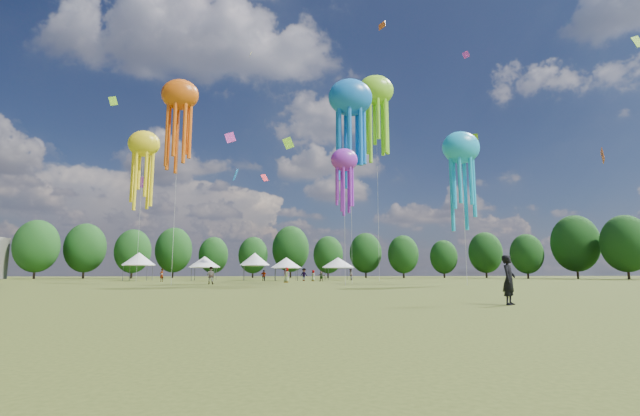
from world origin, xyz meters
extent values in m
plane|color=#384416|center=(0.00, 0.00, 0.00)|extent=(300.00, 300.00, 0.00)
imported|color=black|center=(6.89, -1.60, 0.94)|extent=(0.80, 0.80, 1.88)
imported|color=gray|center=(-7.86, 31.40, 0.93)|extent=(1.04, 0.90, 1.86)
imported|color=gray|center=(5.19, 49.61, 0.81)|extent=(0.62, 0.85, 1.62)
imported|color=gray|center=(12.08, 55.72, 0.92)|extent=(1.04, 1.12, 1.84)
imported|color=gray|center=(3.90, 50.59, 0.95)|extent=(1.42, 1.21, 1.91)
imported|color=gray|center=(-2.20, 50.12, 0.82)|extent=(1.02, 0.59, 1.64)
imported|color=gray|center=(6.22, 48.16, 0.77)|extent=(1.48, 1.00, 1.53)
imported|color=gray|center=(-16.38, 47.97, 0.91)|extent=(0.71, 0.79, 1.81)
imported|color=gray|center=(0.68, 40.21, 0.96)|extent=(1.09, 1.10, 1.92)
cylinder|color=#47474C|center=(-23.60, 54.84, 1.17)|extent=(0.08, 0.08, 2.33)
cylinder|color=#47474C|center=(-23.60, 58.38, 1.17)|extent=(0.08, 0.08, 2.33)
cylinder|color=#47474C|center=(-20.05, 54.84, 1.17)|extent=(0.08, 0.08, 2.33)
cylinder|color=#47474C|center=(-20.05, 58.38, 1.17)|extent=(0.08, 0.08, 2.33)
cube|color=white|center=(-21.82, 56.61, 2.38)|extent=(3.94, 3.94, 0.10)
cone|color=white|center=(-21.82, 56.61, 3.43)|extent=(5.13, 5.13, 2.00)
cylinder|color=#47474C|center=(-13.12, 53.19, 1.00)|extent=(0.08, 0.08, 1.99)
cylinder|color=#47474C|center=(-13.12, 56.57, 1.00)|extent=(0.08, 0.08, 1.99)
cylinder|color=#47474C|center=(-9.74, 53.19, 1.00)|extent=(0.08, 0.08, 1.99)
cylinder|color=#47474C|center=(-9.74, 56.57, 1.00)|extent=(0.08, 0.08, 1.99)
cube|color=white|center=(-11.43, 54.88, 2.04)|extent=(3.79, 3.79, 0.10)
cone|color=white|center=(-11.43, 54.88, 2.94)|extent=(4.92, 4.92, 1.71)
cylinder|color=#47474C|center=(-5.28, 53.09, 1.16)|extent=(0.08, 0.08, 2.31)
cylinder|color=#47474C|center=(-5.28, 56.41, 1.16)|extent=(0.08, 0.08, 2.31)
cylinder|color=#47474C|center=(-1.96, 53.09, 1.16)|extent=(0.08, 0.08, 2.31)
cylinder|color=#47474C|center=(-1.96, 56.41, 1.16)|extent=(0.08, 0.08, 2.31)
cube|color=white|center=(-3.62, 54.75, 2.36)|extent=(3.72, 3.72, 0.10)
cone|color=white|center=(-3.62, 54.75, 3.40)|extent=(4.84, 4.84, 1.98)
cylinder|color=#47474C|center=(-0.37, 51.41, 0.95)|extent=(0.08, 0.08, 1.90)
cylinder|color=#47474C|center=(-0.37, 54.78, 0.95)|extent=(0.08, 0.08, 1.90)
cylinder|color=#47474C|center=(3.00, 51.41, 0.95)|extent=(0.08, 0.08, 1.90)
cylinder|color=#47474C|center=(3.00, 54.78, 0.95)|extent=(0.08, 0.08, 1.90)
cube|color=white|center=(1.32, 53.09, 1.95)|extent=(3.78, 3.78, 0.10)
cone|color=white|center=(1.32, 53.09, 2.81)|extent=(4.91, 4.91, 1.63)
cylinder|color=#47474C|center=(8.40, 55.77, 1.00)|extent=(0.08, 0.08, 2.01)
cylinder|color=#47474C|center=(8.40, 59.66, 1.00)|extent=(0.08, 0.08, 2.01)
cylinder|color=#47474C|center=(12.29, 55.77, 1.00)|extent=(0.08, 0.08, 2.01)
cylinder|color=#47474C|center=(12.29, 59.66, 1.00)|extent=(0.08, 0.08, 2.01)
cube|color=white|center=(10.35, 57.71, 2.06)|extent=(4.29, 4.29, 0.10)
cone|color=white|center=(10.35, 57.71, 2.97)|extent=(5.58, 5.58, 1.72)
ellipsoid|color=#E25A0E|center=(-11.31, 28.46, 19.71)|extent=(3.85, 2.69, 3.27)
cylinder|color=beige|center=(-11.31, 28.46, 9.86)|extent=(0.03, 0.03, 19.71)
ellipsoid|color=blue|center=(7.77, 32.96, 22.21)|extent=(5.37, 3.76, 4.56)
cylinder|color=beige|center=(7.77, 32.96, 11.11)|extent=(0.03, 0.03, 22.21)
ellipsoid|color=#1BAFE8|center=(17.44, 24.26, 13.85)|extent=(3.89, 2.72, 3.31)
cylinder|color=beige|center=(17.44, 24.26, 6.93)|extent=(0.03, 0.03, 13.85)
ellipsoid|color=yellow|center=(-19.91, 48.39, 19.91)|extent=(4.55, 3.19, 3.87)
cylinder|color=beige|center=(-19.91, 48.39, 9.95)|extent=(0.03, 0.03, 19.91)
ellipsoid|color=purple|center=(5.69, 26.06, 12.64)|extent=(2.77, 1.94, 2.36)
cylinder|color=beige|center=(5.69, 26.06, 6.32)|extent=(0.03, 0.03, 12.64)
ellipsoid|color=#94EF27|center=(14.83, 47.58, 29.67)|extent=(5.63, 3.94, 4.78)
cylinder|color=beige|center=(14.83, 47.58, 14.83)|extent=(0.03, 0.03, 29.67)
cube|color=#94EF27|center=(2.11, 65.36, 25.83)|extent=(2.38, 0.20, 2.65)
cube|color=blue|center=(16.36, 67.39, 26.35)|extent=(0.97, 0.49, 1.07)
cube|color=#F648BE|center=(-6.72, 37.70, 18.09)|extent=(1.54, 0.57, 1.70)
cube|color=yellow|center=(-5.28, 60.58, 41.01)|extent=(0.48, 0.83, 0.90)
cube|color=#94EF27|center=(38.86, 24.25, 26.90)|extent=(1.50, 0.33, 1.65)
cube|color=purple|center=(-23.32, 59.10, 23.63)|extent=(1.31, 1.98, 2.08)
cube|color=#E25A0E|center=(16.22, 48.19, 41.09)|extent=(1.03, 1.69, 1.85)
cube|color=#94EF27|center=(34.65, 55.37, 24.75)|extent=(1.61, 1.68, 1.99)
cube|color=#1BAFE8|center=(15.51, 70.81, 23.06)|extent=(1.23, 1.14, 1.82)
cube|color=#F648BE|center=(21.33, 29.97, 27.08)|extent=(0.70, 0.67, 1.06)
cube|color=purple|center=(-23.80, 64.27, 17.23)|extent=(1.95, 0.67, 2.25)
cube|color=red|center=(-2.34, 47.53, 15.15)|extent=(1.18, 0.73, 1.28)
cube|color=#E25A0E|center=(31.67, 22.39, 12.99)|extent=(0.72, 1.27, 1.64)
cube|color=#94EF27|center=(-19.49, 33.12, 20.45)|extent=(1.05, 0.26, 1.22)
cube|color=blue|center=(-6.47, 46.42, 15.21)|extent=(0.83, 1.89, 1.93)
cylinder|color=#38281C|center=(-47.17, 78.19, 1.68)|extent=(0.44, 0.44, 3.36)
ellipsoid|color=#174015|center=(-47.17, 78.19, 6.51)|extent=(8.40, 8.40, 10.51)
cylinder|color=#38281C|center=(-40.68, 85.49, 1.71)|extent=(0.44, 0.44, 3.41)
ellipsoid|color=#174015|center=(-40.68, 85.49, 6.61)|extent=(8.53, 8.53, 10.66)
cylinder|color=#38281C|center=(-30.60, 85.02, 1.53)|extent=(0.44, 0.44, 3.07)
ellipsoid|color=#174015|center=(-30.60, 85.02, 5.94)|extent=(7.66, 7.66, 9.58)
cylinder|color=#38281C|center=(-23.51, 93.33, 1.72)|extent=(0.44, 0.44, 3.43)
ellipsoid|color=#174015|center=(-23.51, 93.33, 6.65)|extent=(8.58, 8.58, 10.73)
cylinder|color=#38281C|center=(-14.76, 98.96, 1.47)|extent=(0.44, 0.44, 2.95)
ellipsoid|color=#174015|center=(-14.76, 98.96, 5.71)|extent=(7.37, 7.37, 9.21)
cylinder|color=#38281C|center=(-4.70, 95.06, 1.45)|extent=(0.44, 0.44, 2.89)
ellipsoid|color=#174015|center=(-4.70, 95.06, 5.61)|extent=(7.23, 7.23, 9.04)
cylinder|color=#38281C|center=(4.91, 99.49, 1.92)|extent=(0.44, 0.44, 3.84)
ellipsoid|color=#174015|center=(4.91, 99.49, 7.44)|extent=(9.60, 9.60, 11.99)
cylinder|color=#38281C|center=(13.19, 88.44, 1.42)|extent=(0.44, 0.44, 2.84)
ellipsoid|color=#174015|center=(13.19, 88.44, 5.51)|extent=(7.11, 7.11, 8.89)
cylinder|color=#38281C|center=(22.93, 91.04, 1.58)|extent=(0.44, 0.44, 3.16)
ellipsoid|color=#174015|center=(22.93, 91.04, 6.13)|extent=(7.91, 7.91, 9.88)
cylinder|color=#38281C|center=(30.69, 85.29, 1.44)|extent=(0.44, 0.44, 2.88)
ellipsoid|color=#174015|center=(30.69, 85.29, 5.59)|extent=(7.21, 7.21, 9.01)
cylinder|color=#38281C|center=(41.52, 87.24, 1.31)|extent=(0.44, 0.44, 2.63)
ellipsoid|color=#174015|center=(41.52, 87.24, 5.09)|extent=(6.57, 6.57, 8.22)
cylinder|color=#38281C|center=(50.52, 83.73, 1.56)|extent=(0.44, 0.44, 3.13)
ellipsoid|color=#174015|center=(50.52, 83.73, 6.06)|extent=(7.81, 7.81, 9.77)
cylinder|color=#38281C|center=(53.64, 71.81, 1.36)|extent=(0.44, 0.44, 2.72)
ellipsoid|color=#174015|center=(53.64, 71.81, 5.27)|extent=(6.80, 6.80, 8.50)
cylinder|color=#38281C|center=(62.96, 68.92, 1.90)|extent=(0.44, 0.44, 3.81)
ellipsoid|color=#174015|center=(62.96, 68.92, 7.38)|extent=(9.52, 9.52, 11.90)
cylinder|color=#38281C|center=(66.57, 59.80, 1.76)|extent=(0.44, 0.44, 3.51)
ellipsoid|color=#174015|center=(66.57, 59.80, 6.80)|extent=(8.78, 8.78, 10.97)
camera|label=1|loc=(-2.45, -17.78, 1.20)|focal=25.15mm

